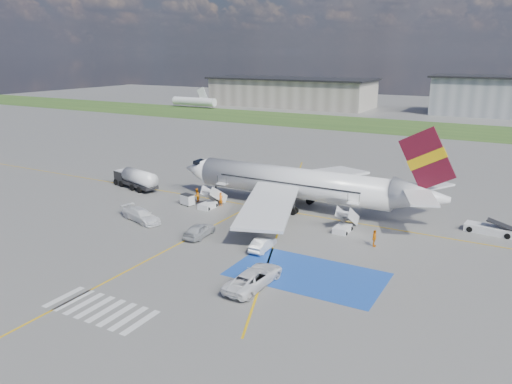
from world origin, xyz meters
TOP-DOWN VIEW (x-y plane):
  - ground at (0.00, 0.00)m, footprint 400.00×400.00m
  - grass_strip at (0.00, 95.00)m, footprint 400.00×30.00m
  - taxiway_line_main at (0.00, 12.00)m, footprint 120.00×0.20m
  - taxiway_line_cross at (-5.00, -10.00)m, footprint 0.20×60.00m
  - taxiway_line_diag at (0.00, 12.00)m, footprint 20.71×56.45m
  - staging_box at (10.00, -4.00)m, footprint 14.00×8.00m
  - crosswalk at (-1.80, -18.00)m, footprint 9.00×4.00m
  - terminal_west at (-55.00, 130.00)m, footprint 60.00×22.00m
  - airliner at (1.51, 14.00)m, footprint 36.81×32.95m
  - airstairs_fwd at (-9.50, 8.70)m, footprint 1.90×5.20m
  - airstairs_aft at (9.00, 8.70)m, footprint 1.90×5.20m
  - fuel_tanker at (-24.47, 11.18)m, footprint 8.99×4.50m
  - gpu_cart at (-12.64, 8.08)m, footprint 2.01×1.53m
  - belt_loader at (23.71, 15.96)m, footprint 5.76×2.52m
  - car_silver_a at (-4.29, -0.89)m, footprint 2.16×4.69m
  - car_silver_b at (3.66, -0.87)m, footprint 1.54×4.08m
  - van_white_a at (6.85, -8.40)m, footprint 2.69×5.54m
  - van_white_b at (-13.67, 0.14)m, footprint 5.44×3.50m
  - crew_fwd at (-8.56, 9.98)m, footprint 0.71×0.51m
  - crew_nose at (-12.46, 9.97)m, footprint 0.82×1.00m
  - crew_aft at (13.41, 5.72)m, footprint 0.54×1.11m

SIDE VIEW (x-z plane):
  - ground at x=0.00m, z-range 0.00..0.00m
  - grass_strip at x=0.00m, z-range 0.00..0.01m
  - taxiway_line_main at x=0.00m, z-range 0.00..0.01m
  - taxiway_line_cross at x=-5.00m, z-range 0.00..0.01m
  - taxiway_line_diag at x=0.00m, z-range 0.00..0.01m
  - staging_box at x=10.00m, z-range 0.00..0.01m
  - crosswalk at x=-1.80m, z-range 0.00..0.01m
  - belt_loader at x=23.71m, z-range -0.42..1.27m
  - airstairs_fwd at x=-9.50m, z-range -1.18..2.42m
  - airstairs_aft at x=9.00m, z-range -1.18..2.42m
  - car_silver_b at x=3.66m, z-range 0.00..1.33m
  - gpu_cart at x=-12.64m, z-range -0.07..1.43m
  - car_silver_a at x=-4.29m, z-range 0.00..1.56m
  - crew_fwd at x=-8.56m, z-range 0.00..1.82m
  - crew_aft at x=13.41m, z-range 0.00..1.83m
  - crew_nose at x=-12.46m, z-range 0.00..1.87m
  - van_white_b at x=-13.67m, z-range 0.00..1.98m
  - van_white_a at x=6.85m, z-range 0.00..2.05m
  - fuel_tanker at x=-24.47m, z-range -0.24..2.73m
  - airliner at x=1.51m, z-range -2.57..9.35m
  - terminal_west at x=-55.00m, z-range 0.00..10.00m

